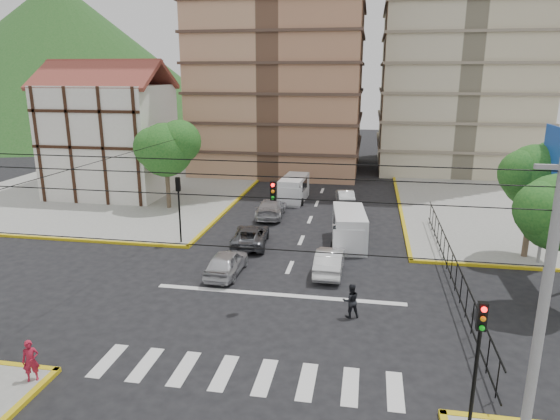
% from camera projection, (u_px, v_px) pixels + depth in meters
% --- Properties ---
extents(ground, '(160.00, 160.00, 0.00)m').
position_uv_depth(ground, '(274.00, 305.00, 24.61)').
color(ground, black).
rests_on(ground, ground).
extents(sidewalk_nw, '(26.00, 26.00, 0.15)m').
position_uv_depth(sidewalk_nw, '(105.00, 193.00, 46.96)').
color(sidewalk_nw, gray).
rests_on(sidewalk_nw, ground).
extents(crosswalk_stripes, '(12.00, 2.40, 0.01)m').
position_uv_depth(crosswalk_stripes, '(244.00, 375.00, 18.92)').
color(crosswalk_stripes, silver).
rests_on(crosswalk_stripes, ground).
extents(stop_line, '(13.00, 0.40, 0.01)m').
position_uv_depth(stop_line, '(278.00, 295.00, 25.75)').
color(stop_line, silver).
rests_on(stop_line, ground).
extents(tudor_building, '(10.80, 8.05, 12.23)m').
position_uv_depth(tudor_building, '(110.00, 139.00, 45.40)').
color(tudor_building, silver).
rests_on(tudor_building, ground).
extents(distant_hill, '(70.00, 70.00, 28.00)m').
position_uv_depth(distant_hill, '(63.00, 57.00, 96.61)').
color(distant_hill, '#1D511B').
rests_on(distant_hill, ground).
extents(park_fence, '(0.10, 22.50, 1.66)m').
position_uv_depth(park_fence, '(450.00, 282.00, 27.35)').
color(park_fence, black).
rests_on(park_fence, ground).
extents(tree_park_a, '(4.41, 3.60, 6.83)m').
position_uv_depth(tree_park_a, '(560.00, 209.00, 22.97)').
color(tree_park_a, '#473828').
rests_on(tree_park_a, ground).
extents(tree_park_c, '(4.65, 3.80, 7.25)m').
position_uv_depth(tree_park_c, '(537.00, 173.00, 29.35)').
color(tree_park_c, '#473828').
rests_on(tree_park_c, ground).
extents(tree_tudor, '(5.39, 4.40, 7.43)m').
position_uv_depth(tree_tudor, '(167.00, 147.00, 40.43)').
color(tree_tudor, '#473828').
rests_on(tree_tudor, ground).
extents(traffic_light_se, '(0.28, 0.22, 4.40)m').
position_uv_depth(traffic_light_se, '(478.00, 346.00, 15.06)').
color(traffic_light_se, black).
rests_on(traffic_light_se, ground).
extents(traffic_light_nw, '(0.28, 0.22, 4.40)m').
position_uv_depth(traffic_light_nw, '(179.00, 199.00, 32.50)').
color(traffic_light_nw, black).
rests_on(traffic_light_nw, ground).
extents(traffic_light_hanging, '(18.00, 9.12, 0.92)m').
position_uv_depth(traffic_light_hanging, '(264.00, 199.00, 21.10)').
color(traffic_light_hanging, black).
rests_on(traffic_light_hanging, ground).
extents(utility_pole_se, '(1.40, 0.28, 9.00)m').
position_uv_depth(utility_pole_se, '(541.00, 318.00, 13.27)').
color(utility_pole_se, slate).
rests_on(utility_pole_se, ground).
extents(van_right_lane, '(2.54, 5.28, 2.29)m').
position_uv_depth(van_right_lane, '(349.00, 229.00, 32.77)').
color(van_right_lane, silver).
rests_on(van_right_lane, ground).
extents(van_left_lane, '(2.17, 4.96, 2.19)m').
position_uv_depth(van_left_lane, '(294.00, 190.00, 44.03)').
color(van_left_lane, silver).
rests_on(van_left_lane, ground).
extents(car_silver_front_left, '(1.80, 4.23, 1.43)m').
position_uv_depth(car_silver_front_left, '(226.00, 263.00, 28.16)').
color(car_silver_front_left, silver).
rests_on(car_silver_front_left, ground).
extents(car_white_front_right, '(1.53, 4.34, 1.43)m').
position_uv_depth(car_white_front_right, '(330.00, 261.00, 28.40)').
color(car_white_front_right, silver).
rests_on(car_white_front_right, ground).
extents(car_grey_mid_left, '(2.67, 4.94, 1.32)m').
position_uv_depth(car_grey_mid_left, '(251.00, 235.00, 33.01)').
color(car_grey_mid_left, '#505156').
rests_on(car_grey_mid_left, ground).
extents(car_silver_rear_left, '(2.31, 5.13, 1.46)m').
position_uv_depth(car_silver_rear_left, '(271.00, 208.00, 39.43)').
color(car_silver_rear_left, '#B1B1B5').
rests_on(car_silver_rear_left, ground).
extents(car_darkgrey_mid_right, '(2.08, 4.43, 1.46)m').
position_uv_depth(car_darkgrey_mid_right, '(353.00, 210.00, 38.77)').
color(car_darkgrey_mid_right, '#27282A').
rests_on(car_darkgrey_mid_right, ground).
extents(car_white_rear_right, '(1.97, 4.08, 1.29)m').
position_uv_depth(car_white_rear_right, '(345.00, 197.00, 43.30)').
color(car_white_rear_right, silver).
rests_on(car_white_rear_right, ground).
extents(pedestrian_sw_corner, '(0.69, 0.62, 1.59)m').
position_uv_depth(pedestrian_sw_corner, '(31.00, 361.00, 18.17)').
color(pedestrian_sw_corner, '#A51931').
rests_on(pedestrian_sw_corner, sidewalk_sw).
extents(pedestrian_crosswalk, '(0.96, 0.84, 1.66)m').
position_uv_depth(pedestrian_crosswalk, '(351.00, 301.00, 23.21)').
color(pedestrian_crosswalk, black).
rests_on(pedestrian_crosswalk, ground).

